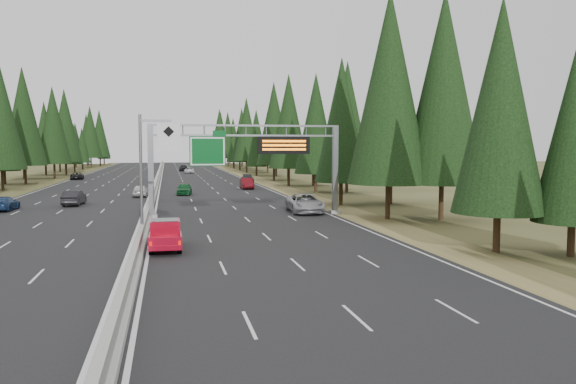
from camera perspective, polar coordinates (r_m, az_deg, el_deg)
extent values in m
cube|color=black|center=(92.80, -13.18, 0.79)|extent=(32.00, 260.00, 0.08)
cube|color=olive|center=(94.17, -2.29, 0.96)|extent=(3.60, 260.00, 0.06)
cube|color=#41401E|center=(94.80, -24.00, 0.59)|extent=(3.60, 260.00, 0.06)
cube|color=gray|center=(92.79, -13.18, 0.91)|extent=(0.70, 260.00, 0.30)
cube|color=gray|center=(92.76, -13.19, 1.15)|extent=(0.30, 260.00, 0.60)
cube|color=slate|center=(47.65, -13.76, 2.06)|extent=(0.45, 0.45, 7.80)
cube|color=gray|center=(47.96, -13.67, -2.42)|extent=(0.90, 0.90, 0.30)
cube|color=slate|center=(49.80, 4.81, 2.28)|extent=(0.45, 0.45, 7.80)
cube|color=gray|center=(50.09, 4.78, -2.01)|extent=(0.90, 0.90, 0.30)
cube|color=slate|center=(48.09, -4.30, 6.75)|extent=(15.85, 0.35, 0.16)
cube|color=slate|center=(48.06, -4.29, 5.75)|extent=(15.85, 0.35, 0.16)
cube|color=#054C19|center=(47.46, -8.17, 4.13)|extent=(3.00, 0.10, 2.50)
cube|color=silver|center=(47.40, -8.16, 4.12)|extent=(2.85, 0.02, 2.35)
cube|color=#054C19|center=(47.56, -6.98, 5.95)|extent=(1.10, 0.10, 0.45)
cube|color=black|center=(48.30, -0.43, 4.77)|extent=(4.50, 0.40, 1.50)
cube|color=orange|center=(48.09, -0.38, 5.19)|extent=(3.80, 0.02, 0.18)
cube|color=orange|center=(48.09, -0.38, 4.77)|extent=(3.80, 0.02, 0.18)
cube|color=orange|center=(48.09, -0.38, 4.36)|extent=(3.80, 0.02, 0.18)
cylinder|color=slate|center=(37.68, -14.70, 1.56)|extent=(0.20, 0.20, 8.00)
cube|color=gray|center=(38.07, -14.58, -4.31)|extent=(0.50, 0.50, 0.20)
cube|color=slate|center=(37.64, -13.28, 7.07)|extent=(2.00, 0.15, 0.15)
cube|color=silver|center=(37.48, -12.03, 5.42)|extent=(1.50, 0.06, 1.80)
cylinder|color=black|center=(33.80, 20.43, -3.92)|extent=(0.40, 0.40, 2.28)
cone|color=black|center=(33.53, 20.78, 8.20)|extent=(5.13, 5.13, 11.96)
cylinder|color=black|center=(34.37, 26.81, -4.32)|extent=(0.40, 0.40, 1.89)
cone|color=black|center=(34.01, 27.17, 5.55)|extent=(4.24, 4.24, 9.90)
cylinder|color=black|center=(46.77, 10.10, -0.99)|extent=(0.40, 0.40, 2.98)
cone|color=black|center=(46.80, 10.26, 10.43)|extent=(6.70, 6.70, 15.64)
cylinder|color=black|center=(47.77, 15.29, -0.97)|extent=(0.40, 0.40, 2.97)
cone|color=black|center=(47.80, 15.53, 10.19)|extent=(6.69, 6.69, 15.61)
cylinder|color=black|center=(57.83, 5.40, -0.17)|extent=(0.40, 0.40, 2.41)
cone|color=black|center=(57.70, 5.45, 7.31)|extent=(5.42, 5.42, 12.66)
cylinder|color=black|center=(60.04, 10.37, 0.05)|extent=(0.40, 0.40, 2.62)
cone|color=black|center=(59.97, 10.48, 7.88)|extent=(5.90, 5.90, 13.76)
cylinder|color=black|center=(74.08, 2.82, 0.92)|extent=(0.40, 0.40, 2.50)
cone|color=black|center=(74.00, 2.85, 6.98)|extent=(5.63, 5.63, 13.14)
cylinder|color=black|center=(74.42, 5.98, 1.01)|extent=(0.40, 0.40, 2.75)
cone|color=black|center=(74.39, 6.04, 7.63)|extent=(6.19, 6.19, 14.44)
cylinder|color=black|center=(86.47, 0.07, 1.53)|extent=(0.40, 0.40, 2.75)
cone|color=black|center=(86.44, 0.07, 7.22)|extent=(6.18, 6.18, 14.41)
cylinder|color=black|center=(87.19, 2.58, 1.42)|extent=(0.40, 0.40, 2.35)
cone|color=black|center=(87.10, 2.59, 6.25)|extent=(5.29, 5.29, 12.35)
cylinder|color=black|center=(101.54, -1.44, 2.00)|extent=(0.40, 0.40, 2.83)
cone|color=black|center=(101.53, -1.45, 7.00)|extent=(6.37, 6.37, 14.87)
cylinder|color=black|center=(102.87, 0.02, 1.89)|extent=(0.40, 0.40, 2.30)
cone|color=black|center=(102.78, 0.02, 5.90)|extent=(5.19, 5.19, 12.10)
cylinder|color=black|center=(117.94, -3.22, 2.13)|extent=(0.40, 0.40, 1.93)
cone|color=black|center=(117.84, -3.23, 5.06)|extent=(4.33, 4.33, 10.11)
cylinder|color=black|center=(116.89, -1.21, 2.27)|extent=(0.40, 0.40, 2.55)
cone|color=black|center=(116.85, -1.21, 6.18)|extent=(5.74, 5.74, 13.38)
cylinder|color=black|center=(132.46, -4.22, 2.59)|extent=(0.40, 0.40, 2.82)
cone|color=black|center=(132.45, -4.24, 6.39)|extent=(6.34, 6.34, 14.78)
cylinder|color=black|center=(133.02, -2.08, 2.50)|extent=(0.40, 0.40, 2.34)
cone|color=black|center=(132.96, -2.09, 5.65)|extent=(5.26, 5.26, 12.28)
cylinder|color=black|center=(145.35, -4.92, 2.62)|extent=(0.40, 0.40, 2.11)
cone|color=black|center=(145.28, -4.94, 5.21)|extent=(4.74, 4.74, 11.07)
cylinder|color=black|center=(144.90, -3.23, 2.70)|extent=(0.40, 0.40, 2.51)
cone|color=black|center=(144.86, -3.25, 5.81)|extent=(5.66, 5.66, 13.20)
cylinder|color=black|center=(158.60, -5.52, 2.73)|extent=(0.40, 0.40, 1.85)
cone|color=black|center=(158.53, -5.53, 4.82)|extent=(4.17, 4.17, 9.73)
cylinder|color=black|center=(159.54, -4.26, 2.89)|extent=(0.40, 0.40, 2.66)
cone|color=black|center=(159.51, -4.28, 5.88)|extent=(5.99, 5.99, 13.97)
cylinder|color=black|center=(175.26, -6.10, 3.04)|extent=(0.40, 0.40, 2.71)
cone|color=black|center=(175.24, -6.13, 5.81)|extent=(6.10, 6.10, 14.24)
cylinder|color=black|center=(173.33, -4.69, 3.06)|extent=(0.40, 0.40, 2.89)
cone|color=black|center=(173.33, -4.71, 6.05)|extent=(6.50, 6.50, 15.18)
cylinder|color=black|center=(190.33, -6.93, 3.20)|extent=(0.40, 0.40, 3.02)
cone|color=black|center=(190.35, -6.96, 6.04)|extent=(6.81, 6.81, 15.88)
cylinder|color=black|center=(189.52, -5.57, 3.13)|extent=(0.40, 0.40, 2.54)
cone|color=black|center=(189.49, -5.59, 5.53)|extent=(5.72, 5.72, 13.36)
cylinder|color=black|center=(204.64, -6.82, 3.29)|extent=(0.40, 0.40, 3.00)
cone|color=black|center=(204.65, -6.84, 5.91)|extent=(6.74, 6.74, 15.73)
cylinder|color=black|center=(202.72, -5.93, 3.14)|extent=(0.40, 0.40, 1.98)
cone|color=black|center=(202.67, -5.95, 4.89)|extent=(4.46, 4.46, 10.40)
cylinder|color=black|center=(87.41, -27.01, 1.11)|extent=(0.40, 0.40, 2.90)
cone|color=black|center=(87.41, -27.22, 7.05)|extent=(6.52, 6.52, 15.21)
cylinder|color=black|center=(100.61, -25.12, 1.60)|extent=(0.40, 0.40, 3.03)
cone|color=black|center=(100.64, -25.30, 7.00)|extent=(6.82, 6.82, 15.91)
cylinder|color=black|center=(101.43, -26.83, 1.32)|extent=(0.40, 0.40, 2.17)
cone|color=black|center=(101.33, -26.97, 5.15)|extent=(4.88, 4.88, 11.40)
cylinder|color=black|center=(116.08, -22.63, 1.97)|extent=(0.40, 0.40, 2.81)
cone|color=black|center=(116.07, -22.76, 6.30)|extent=(6.32, 6.32, 14.74)
cylinder|color=black|center=(117.09, -25.24, 1.96)|extent=(0.40, 0.40, 3.03)
cone|color=black|center=(117.11, -25.40, 6.59)|extent=(6.81, 6.81, 15.90)
cylinder|color=black|center=(129.20, -21.61, 2.26)|extent=(0.40, 0.40, 2.94)
cone|color=black|center=(129.21, -21.73, 6.34)|extent=(6.62, 6.62, 15.46)
cylinder|color=black|center=(131.98, -23.38, 2.16)|extent=(0.40, 0.40, 2.53)
cone|color=black|center=(131.94, -23.49, 5.59)|extent=(5.70, 5.70, 13.30)
cylinder|color=black|center=(145.52, -20.85, 2.29)|extent=(0.40, 0.40, 1.88)
cone|color=black|center=(145.44, -20.92, 4.60)|extent=(4.22, 4.22, 9.85)
cylinder|color=black|center=(147.21, -22.16, 2.37)|extent=(0.40, 0.40, 2.36)
cone|color=black|center=(147.15, -22.24, 5.24)|extent=(5.30, 5.30, 12.37)
cylinder|color=black|center=(161.78, -20.14, 2.50)|extent=(0.40, 0.40, 1.81)
cone|color=black|center=(161.70, -20.20, 4.50)|extent=(4.07, 4.07, 9.49)
cylinder|color=black|center=(160.31, -21.65, 2.44)|extent=(0.40, 0.40, 1.83)
cone|color=black|center=(160.23, -21.71, 4.49)|extent=(4.13, 4.13, 9.63)
cylinder|color=black|center=(173.79, -19.37, 2.82)|extent=(0.40, 0.40, 2.89)
cone|color=black|center=(173.79, -19.45, 5.80)|extent=(6.51, 6.51, 15.18)
cylinder|color=black|center=(175.76, -20.72, 2.68)|extent=(0.40, 0.40, 2.11)
cone|color=black|center=(175.70, -20.78, 4.83)|extent=(4.76, 4.76, 11.10)
cylinder|color=black|center=(189.06, -18.53, 2.96)|extent=(0.40, 0.40, 2.87)
cone|color=black|center=(189.06, -18.60, 5.68)|extent=(6.46, 6.46, 15.07)
cylinder|color=black|center=(190.12, -19.72, 2.91)|extent=(0.40, 0.40, 2.67)
cone|color=black|center=(190.10, -19.79, 5.42)|extent=(6.00, 6.00, 14.01)
cylinder|color=black|center=(205.64, -18.17, 2.95)|extent=(0.40, 0.40, 1.94)
cone|color=black|center=(205.58, -18.21, 4.64)|extent=(4.37, 4.37, 10.20)
cylinder|color=black|center=(204.63, -19.58, 2.97)|extent=(0.40, 0.40, 2.40)
cone|color=black|center=(204.60, -19.64, 5.07)|extent=(5.40, 5.40, 12.59)
imported|color=#99999D|center=(50.53, 1.75, -1.15)|extent=(3.18, 6.28, 1.70)
cylinder|color=black|center=(31.78, -13.72, -5.57)|extent=(0.27, 0.71, 0.71)
cylinder|color=black|center=(31.78, -10.98, -5.53)|extent=(0.27, 0.71, 0.71)
cylinder|color=black|center=(34.68, -13.59, -4.73)|extent=(0.27, 0.71, 0.71)
cylinder|color=black|center=(34.67, -11.08, -4.68)|extent=(0.27, 0.71, 0.71)
cube|color=#A90A21|center=(33.24, -12.35, -4.87)|extent=(1.78, 4.98, 0.27)
cube|color=#A90A21|center=(33.94, -12.36, -3.61)|extent=(1.69, 1.96, 0.98)
cube|color=black|center=(33.90, -12.37, -3.17)|extent=(1.51, 1.69, 0.49)
cube|color=#A90A21|center=(31.89, -13.88, -4.73)|extent=(0.09, 2.13, 0.53)
cube|color=#A90A21|center=(31.88, -10.84, -4.68)|extent=(0.09, 2.13, 0.53)
cube|color=#A90A21|center=(30.82, -12.37, -5.02)|extent=(1.78, 0.09, 0.53)
imported|color=#135526|center=(70.80, -10.48, 0.32)|extent=(2.15, 4.43, 1.46)
imported|color=#600D14|center=(79.73, -4.21, 0.87)|extent=(1.70, 4.64, 1.52)
imported|color=#232225|center=(92.14, -4.15, 1.35)|extent=(2.40, 5.11, 1.44)
imported|color=silver|center=(129.59, -9.99, 2.18)|extent=(2.39, 4.69, 1.27)
imported|color=black|center=(141.44, -10.58, 2.44)|extent=(2.22, 4.86, 1.62)
imported|color=black|center=(60.95, -20.91, -0.55)|extent=(1.88, 4.68, 1.51)
imported|color=navy|center=(58.48, -26.88, -1.04)|extent=(2.01, 4.64, 1.33)
imported|color=silver|center=(69.31, -14.76, 0.14)|extent=(1.79, 4.22, 1.42)
imported|color=black|center=(109.88, -20.63, 1.56)|extent=(2.68, 5.00, 1.33)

